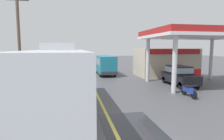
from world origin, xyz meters
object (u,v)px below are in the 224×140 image
minibus_opposing_lane (105,63)px  pedestrian_near_pump (172,72)px  coach_bus_main (59,83)px  car_at_pump (179,75)px  car_trailing_behind_bus (70,67)px  motorcycle_parked_forecourt (189,91)px

minibus_opposing_lane → pedestrian_near_pump: minibus_opposing_lane is taller
coach_bus_main → minibus_opposing_lane: bearing=72.5°
car_at_pump → car_trailing_behind_bus: 13.19m
motorcycle_parked_forecourt → pedestrian_near_pump: 6.84m
pedestrian_near_pump → car_at_pump: bearing=-104.3°
pedestrian_near_pump → motorcycle_parked_forecourt: bearing=-108.7°
minibus_opposing_lane → motorcycle_parked_forecourt: size_ratio=3.41×
minibus_opposing_lane → motorcycle_parked_forecourt: 13.26m
car_at_pump → pedestrian_near_pump: bearing=75.7°
car_at_pump → pedestrian_near_pump: (0.64, 2.53, -0.08)m
minibus_opposing_lane → pedestrian_near_pump: (6.17, -6.14, -0.54)m
car_at_pump → pedestrian_near_pump: car_at_pump is taller
coach_bus_main → pedestrian_near_pump: (10.83, 8.68, -0.79)m
motorcycle_parked_forecourt → pedestrian_near_pump: pedestrian_near_pump is taller
pedestrian_near_pump → car_trailing_behind_bus: bearing=150.0°
coach_bus_main → car_at_pump: bearing=31.1°
car_trailing_behind_bus → pedestrian_near_pump: bearing=-30.0°
coach_bus_main → motorcycle_parked_forecourt: bearing=14.4°
car_at_pump → motorcycle_parked_forecourt: car_at_pump is taller
car_at_pump → minibus_opposing_lane: bearing=122.5°
minibus_opposing_lane → pedestrian_near_pump: bearing=-44.9°
car_at_pump → minibus_opposing_lane: (-5.52, 8.67, 0.46)m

